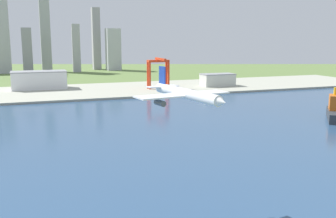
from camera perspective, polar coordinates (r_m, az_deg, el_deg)
The scene contains 9 objects.
ground_plane at distance 299.91m, azimuth -9.30°, elevation -2.33°, with size 2400.00×2400.00×0.00m, color #5C763C.
water_bay at distance 242.87m, azimuth -6.63°, elevation -5.24°, with size 840.00×360.00×0.15m, color #2D4C70.
industrial_pier at distance 485.08m, azimuth -13.54°, elevation 2.48°, with size 840.00×140.00×2.50m, color #A7A895.
airplane_landing at distance 138.57m, azimuth 2.63°, elevation 2.19°, with size 36.69×43.65×12.30m.
container_barge at distance 342.77m, azimuth 23.14°, elevation -0.23°, with size 35.85×41.02×25.40m.
port_crane_red at distance 489.51m, azimuth -1.41°, elevation 6.26°, with size 27.07×35.43×38.71m.
warehouse_main at distance 514.56m, azimuth -18.35°, elevation 4.07°, with size 66.51×31.71×22.30m.
warehouse_annex at distance 523.64m, azimuth 7.26°, elevation 4.28°, with size 44.25×22.74×16.34m.
distant_skyline at distance 807.92m, azimuth -18.60°, elevation 9.46°, with size 288.66×68.15×147.22m.
Camera 1 is at (-53.28, 12.06, 64.79)m, focal length 41.63 mm.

